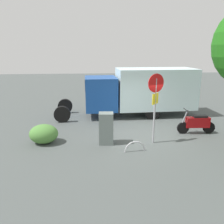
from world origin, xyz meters
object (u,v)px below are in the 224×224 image
object	(u,v)px
utility_cabinet	(106,128)
bike_rack_hoop	(135,151)
box_truck_near	(139,90)
stop_sign	(155,98)
motorcycle	(197,123)

from	to	relation	value
utility_cabinet	bike_rack_hoop	size ratio (longest dim) A/B	1.59
box_truck_near	stop_sign	world-z (taller)	stop_sign
motorcycle	utility_cabinet	world-z (taller)	utility_cabinet
bike_rack_hoop	motorcycle	bearing A→B (deg)	-152.76
box_truck_near	utility_cabinet	xyz separation A→B (m)	(2.28, 4.26, -0.90)
box_truck_near	stop_sign	xyz separation A→B (m)	(0.27, 4.36, 0.39)
stop_sign	utility_cabinet	world-z (taller)	stop_sign
stop_sign	utility_cabinet	bearing A→B (deg)	-2.93
motorcycle	bike_rack_hoop	distance (m)	3.75
motorcycle	stop_sign	bearing A→B (deg)	24.64
box_truck_near	motorcycle	world-z (taller)	box_truck_near
utility_cabinet	motorcycle	bearing A→B (deg)	-169.25
stop_sign	bike_rack_hoop	bearing A→B (deg)	39.30
box_truck_near	motorcycle	xyz separation A→B (m)	(-2.09, 3.43, -1.06)
stop_sign	utility_cabinet	distance (m)	2.39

